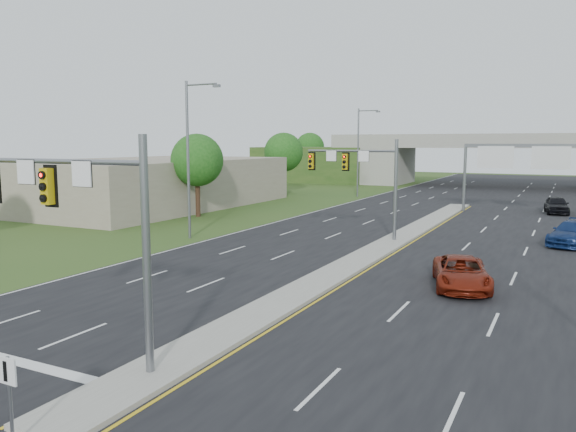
% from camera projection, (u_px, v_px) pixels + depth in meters
% --- Properties ---
extents(ground, '(240.00, 240.00, 0.00)m').
position_uv_depth(ground, '(151.00, 377.00, 16.30)').
color(ground, '#29491A').
rests_on(ground, ground).
extents(road, '(24.00, 160.00, 0.02)m').
position_uv_depth(road, '(428.00, 223.00, 47.27)').
color(road, black).
rests_on(road, ground).
extents(median, '(2.00, 54.00, 0.16)m').
position_uv_depth(median, '(386.00, 245.00, 36.64)').
color(median, gray).
rests_on(median, road).
extents(lane_markings, '(23.72, 160.00, 0.01)m').
position_uv_depth(lane_markings, '(401.00, 233.00, 42.15)').
color(lane_markings, gold).
rests_on(lane_markings, road).
extents(signal_mast_near, '(6.62, 0.60, 7.00)m').
position_uv_depth(signal_mast_near, '(84.00, 212.00, 16.64)').
color(signal_mast_near, slate).
rests_on(signal_mast_near, ground).
extents(signal_mast_far, '(6.62, 0.60, 7.00)m').
position_uv_depth(signal_mast_far, '(364.00, 172.00, 38.76)').
color(signal_mast_far, slate).
rests_on(signal_mast_far, ground).
extents(keep_right_sign, '(0.60, 0.13, 2.20)m').
position_uv_depth(keep_right_sign, '(8.00, 387.00, 12.10)').
color(keep_right_sign, slate).
rests_on(keep_right_sign, ground).
extents(sign_gantry, '(11.58, 0.44, 6.67)m').
position_uv_depth(sign_gantry, '(526.00, 159.00, 52.38)').
color(sign_gantry, slate).
rests_on(sign_gantry, ground).
extents(overpass, '(80.00, 14.00, 8.10)m').
position_uv_depth(overpass, '(496.00, 164.00, 86.63)').
color(overpass, gray).
rests_on(overpass, ground).
extents(lightpole_l_mid, '(2.85, 0.25, 11.00)m').
position_uv_depth(lightpole_l_mid, '(190.00, 152.00, 39.16)').
color(lightpole_l_mid, slate).
rests_on(lightpole_l_mid, ground).
extents(lightpole_l_far, '(2.85, 0.25, 11.00)m').
position_uv_depth(lightpole_l_far, '(360.00, 148.00, 70.13)').
color(lightpole_l_far, slate).
rests_on(lightpole_l_far, ground).
extents(tree_l_near, '(4.80, 4.80, 7.60)m').
position_uv_depth(tree_l_near, '(197.00, 160.00, 51.13)').
color(tree_l_near, '#382316').
rests_on(tree_l_near, ground).
extents(tree_l_mid, '(5.20, 5.20, 8.12)m').
position_uv_depth(tree_l_mid, '(284.00, 152.00, 75.00)').
color(tree_l_mid, '#382316').
rests_on(tree_l_mid, ground).
extents(tree_back_a, '(6.00, 6.00, 8.85)m').
position_uv_depth(tree_back_a, '(310.00, 147.00, 115.73)').
color(tree_back_a, '#382316').
rests_on(tree_back_a, ground).
extents(tree_back_b, '(5.60, 5.60, 8.32)m').
position_uv_depth(tree_back_b, '(375.00, 149.00, 109.50)').
color(tree_back_b, '#382316').
rests_on(tree_back_b, ground).
extents(commercial_building, '(18.00, 30.00, 5.00)m').
position_uv_depth(commercial_building, '(149.00, 183.00, 60.38)').
color(commercial_building, gray).
rests_on(commercial_building, ground).
extents(car_far_a, '(3.66, 5.62, 1.44)m').
position_uv_depth(car_far_a, '(461.00, 273.00, 26.16)').
color(car_far_a, maroon).
rests_on(car_far_a, road).
extents(car_far_b, '(3.57, 5.89, 1.60)m').
position_uv_depth(car_far_b, '(573.00, 233.00, 37.15)').
color(car_far_b, navy).
rests_on(car_far_b, road).
extents(car_far_c, '(2.58, 5.10, 1.66)m').
position_uv_depth(car_far_c, '(557.00, 205.00, 53.90)').
color(car_far_c, black).
rests_on(car_far_c, road).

